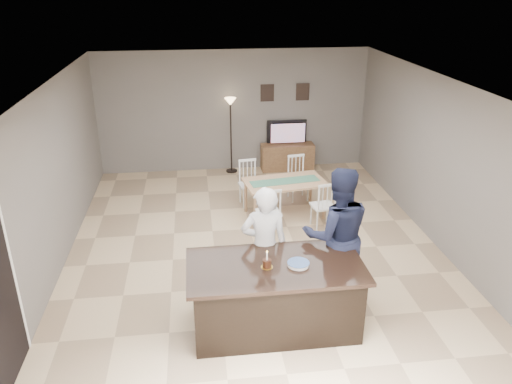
{
  "coord_description": "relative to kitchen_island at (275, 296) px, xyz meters",
  "views": [
    {
      "loc": [
        -0.89,
        -6.92,
        4.09
      ],
      "look_at": [
        -0.05,
        -0.3,
        1.22
      ],
      "focal_mm": 35.0,
      "sensor_mm": 36.0,
      "label": 1
    }
  ],
  "objects": [
    {
      "name": "floor",
      "position": [
        0.0,
        1.8,
        -0.45
      ],
      "size": [
        8.0,
        8.0,
        0.0
      ],
      "primitive_type": "plane",
      "color": "#D0B085",
      "rests_on": "ground"
    },
    {
      "name": "room_shell",
      "position": [
        0.0,
        1.8,
        1.22
      ],
      "size": [
        8.0,
        8.0,
        8.0
      ],
      "color": "slate",
      "rests_on": "floor"
    },
    {
      "name": "kitchen_island",
      "position": [
        0.0,
        0.0,
        0.0
      ],
      "size": [
        2.15,
        1.1,
        0.9
      ],
      "color": "black",
      "rests_on": "floor"
    },
    {
      "name": "tv_console",
      "position": [
        1.2,
        5.57,
        -0.15
      ],
      "size": [
        1.2,
        0.4,
        0.6
      ],
      "primitive_type": "cube",
      "color": "brown",
      "rests_on": "floor"
    },
    {
      "name": "television",
      "position": [
        1.2,
        5.64,
        0.41
      ],
      "size": [
        0.91,
        0.12,
        0.53
      ],
      "primitive_type": "imported",
      "rotation": [
        0.0,
        0.0,
        3.14
      ],
      "color": "black",
      "rests_on": "tv_console"
    },
    {
      "name": "tv_screen_glow",
      "position": [
        1.2,
        5.56,
        0.42
      ],
      "size": [
        0.78,
        0.0,
        0.78
      ],
      "primitive_type": "plane",
      "rotation": [
        1.57,
        0.0,
        3.14
      ],
      "color": "#DC5218",
      "rests_on": "tv_console"
    },
    {
      "name": "picture_frames",
      "position": [
        1.15,
        5.78,
        1.3
      ],
      "size": [
        1.1,
        0.02,
        0.38
      ],
      "color": "black",
      "rests_on": "room_shell"
    },
    {
      "name": "woman",
      "position": [
        -0.06,
        0.55,
        0.39
      ],
      "size": [
        0.63,
        0.42,
        1.69
      ],
      "primitive_type": "imported",
      "rotation": [
        0.0,
        0.0,
        3.11
      ],
      "color": "silver",
      "rests_on": "floor"
    },
    {
      "name": "man",
      "position": [
        0.91,
        0.55,
        0.5
      ],
      "size": [
        0.97,
        0.78,
        1.91
      ],
      "primitive_type": "imported",
      "rotation": [
        0.0,
        0.0,
        3.08
      ],
      "color": "#171B33",
      "rests_on": "floor"
    },
    {
      "name": "birthday_cake",
      "position": [
        -0.11,
        -0.04,
        0.5
      ],
      "size": [
        0.14,
        0.14,
        0.22
      ],
      "color": "gold",
      "rests_on": "kitchen_island"
    },
    {
      "name": "plate_stack",
      "position": [
        0.27,
        -0.05,
        0.47
      ],
      "size": [
        0.27,
        0.27,
        0.04
      ],
      "color": "white",
      "rests_on": "kitchen_island"
    },
    {
      "name": "dining_table",
      "position": [
        0.7,
        3.17,
        0.11
      ],
      "size": [
        1.6,
        1.81,
        0.88
      ],
      "rotation": [
        0.0,
        0.0,
        0.14
      ],
      "color": "tan",
      "rests_on": "floor"
    },
    {
      "name": "floor_lamp",
      "position": [
        -0.09,
        5.59,
        0.87
      ],
      "size": [
        0.25,
        0.25,
        1.7
      ],
      "color": "black",
      "rests_on": "floor"
    }
  ]
}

